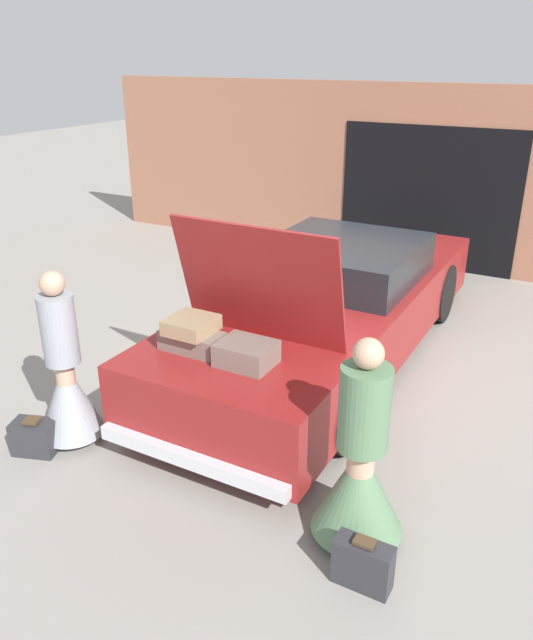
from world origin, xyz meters
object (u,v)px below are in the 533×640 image
Objects in this scene: car at (330,307)px; suitcase_beside_left_person at (35,437)px; person_left at (66,383)px; suitcase_beside_right_person at (363,564)px; person_right at (360,472)px.

car is 3.34m from suitcase_beside_left_person.
person_left reaches higher than suitcase_beside_left_person.
suitcase_beside_left_person is at bearing -116.43° from car.
car is at bearing 63.57° from suitcase_beside_left_person.
person_left is at bearing -116.76° from car.
person_left reaches higher than suitcase_beside_right_person.
person_right is 2.87m from suitcase_beside_left_person.
person_left is 3.83× the size of suitcase_beside_left_person.
car reaches higher than person_right.
suitcase_beside_right_person is at bearing -62.71° from car.
car is at bearing 19.76° from person_right.
person_right is 3.77× the size of suitcase_beside_left_person.
car is 2.91m from person_right.
suitcase_beside_right_person reaches higher than suitcase_beside_left_person.
suitcase_beside_left_person is (-2.81, -0.38, -0.40)m from person_right.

